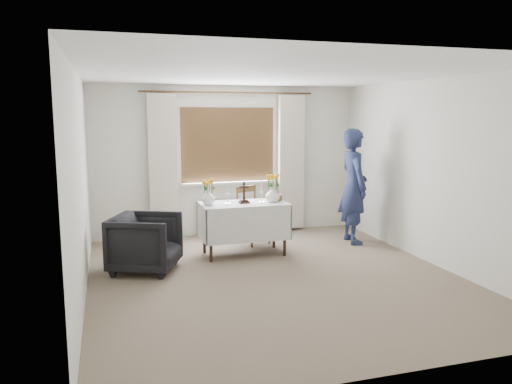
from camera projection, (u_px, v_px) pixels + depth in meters
The scene contains 12 objects.
ground at pixel (275, 278), 6.24m from camera, with size 5.00×5.00×0.00m, color #856D5C.
altar_table at pixel (244, 229), 7.23m from camera, with size 1.24×0.64×0.76m, color white.
wooden_chair at pixel (253, 215), 7.86m from camera, with size 0.42×0.42×0.91m, color brown, non-canonical shape.
armchair at pixel (146, 243), 6.47m from camera, with size 0.80×0.82×0.75m, color black.
person at pixel (354, 186), 7.86m from camera, with size 0.66×0.43×1.81m, color navy.
radiator at pixel (229, 217), 8.48m from camera, with size 1.10×0.10×0.60m, color silver.
wooden_cross at pixel (244, 192), 7.14m from camera, with size 0.15×0.10×0.31m, color black, non-canonical shape.
candlestick_left at pixel (228, 193), 7.06m from camera, with size 0.09×0.09×0.31m, color silver, non-canonical shape.
candlestick_right at pixel (261, 191), 7.20m from camera, with size 0.09×0.09×0.32m, color silver, non-canonical shape.
flower_vase_left at pixel (208, 198), 7.02m from camera, with size 0.19×0.19×0.20m, color white.
flower_vase_right at pixel (273, 195), 7.24m from camera, with size 0.21×0.21×0.22m, color white.
wicker_basket at pixel (274, 197), 7.40m from camera, with size 0.22×0.22×0.09m, color brown.
Camera 1 is at (-1.96, -5.68, 2.01)m, focal length 35.00 mm.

